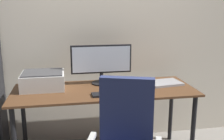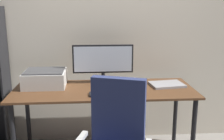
% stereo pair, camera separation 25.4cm
% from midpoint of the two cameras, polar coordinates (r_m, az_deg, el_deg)
% --- Properties ---
extents(back_wall, '(6.40, 0.10, 2.60)m').
position_cam_midpoint_polar(back_wall, '(2.94, 0.27, 9.40)').
color(back_wall, beige).
rests_on(back_wall, ground).
extents(desk, '(1.72, 0.66, 0.74)m').
position_cam_midpoint_polar(desk, '(2.59, 1.11, -5.80)').
color(desk, '#56351E').
rests_on(desk, ground).
extents(monitor, '(0.61, 0.20, 0.40)m').
position_cam_midpoint_polar(monitor, '(2.68, 0.69, 1.88)').
color(monitor, black).
rests_on(monitor, desk).
extents(keyboard, '(0.30, 0.12, 0.02)m').
position_cam_midpoint_polar(keyboard, '(2.39, 1.71, -5.15)').
color(keyboard, black).
rests_on(keyboard, desk).
extents(mouse, '(0.06, 0.10, 0.03)m').
position_cam_midpoint_polar(mouse, '(2.43, 6.33, -4.67)').
color(mouse, black).
rests_on(mouse, desk).
extents(coffee_mug, '(0.10, 0.09, 0.09)m').
position_cam_midpoint_polar(coffee_mug, '(2.57, 3.77, -3.03)').
color(coffee_mug, black).
rests_on(coffee_mug, desk).
extents(laptop, '(0.35, 0.27, 0.02)m').
position_cam_midpoint_polar(laptop, '(2.74, 14.23, -3.03)').
color(laptop, '#99999E').
rests_on(laptop, desk).
extents(printer, '(0.40, 0.34, 0.16)m').
position_cam_midpoint_polar(printer, '(2.67, -11.46, -1.77)').
color(printer, silver).
rests_on(printer, desk).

